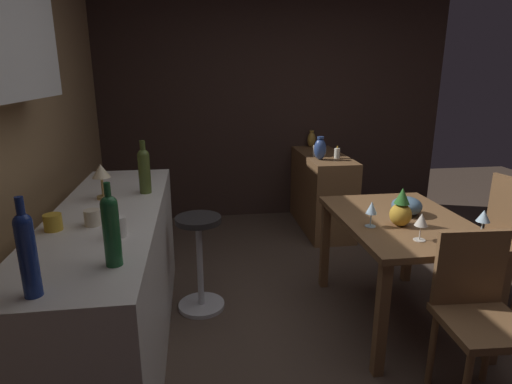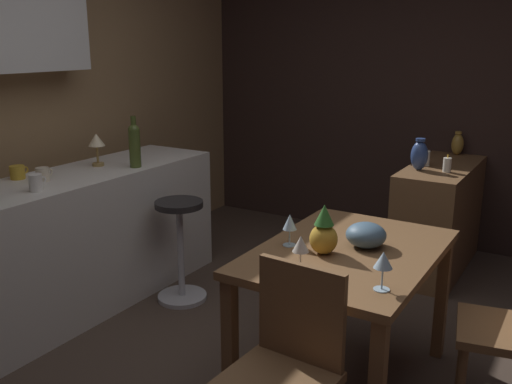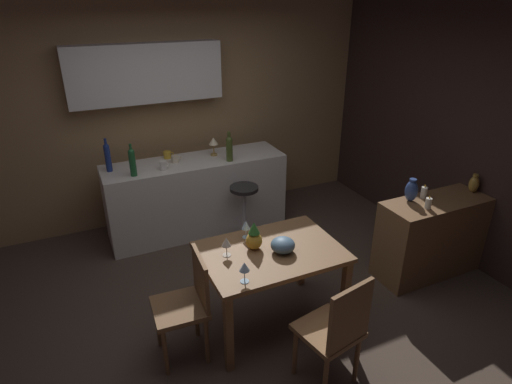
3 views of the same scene
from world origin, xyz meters
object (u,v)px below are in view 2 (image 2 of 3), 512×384
vase_ceramic_blue (419,155)px  vase_brass (458,144)px  dining_table (348,268)px  cup_mustard (18,172)px  wine_glass_right (383,261)px  bar_stool (181,248)px  pillar_candle_short (426,158)px  wine_glass_left (290,223)px  cup_cream (43,174)px  chair_near_window (285,368)px  pillar_candle_tall (447,165)px  wine_bottle_olive (135,143)px  fruit_bowl (366,235)px  counter_lamp (97,143)px  sideboard_cabinet (438,217)px  pineapple_centerpiece (324,233)px  wine_glass_center (301,245)px  cup_white (36,183)px

vase_ceramic_blue → vase_brass: vase_ceramic_blue is taller
dining_table → cup_mustard: bearing=99.1°
wine_glass_right → bar_stool: bearing=66.8°
dining_table → pillar_candle_short: size_ratio=8.11×
wine_glass_left → cup_cream: bearing=96.4°
chair_near_window → pillar_candle_tall: bearing=-0.7°
wine_glass_left → wine_bottle_olive: wine_bottle_olive is taller
bar_stool → cup_cream: (-0.62, 0.54, 0.57)m
cup_mustard → chair_near_window: bearing=-101.1°
fruit_bowl → counter_lamp: 1.99m
chair_near_window → cup_mustard: size_ratio=7.21×
sideboard_cabinet → pillar_candle_tall: 0.51m
pillar_candle_tall → vase_brass: size_ratio=0.67×
wine_glass_right → pineapple_centerpiece: pineapple_centerpiece is taller
wine_glass_center → counter_lamp: counter_lamp is taller
dining_table → sideboard_cabinet: sideboard_cabinet is taller
sideboard_cabinet → vase_brass: bearing=0.5°
cup_white → wine_bottle_olive: bearing=-3.5°
wine_glass_right → vase_brass: (2.65, 0.29, 0.04)m
sideboard_cabinet → wine_glass_left: (-1.91, 0.28, 0.45)m
wine_glass_center → vase_ceramic_blue: (1.92, 0.03, 0.07)m
counter_lamp → pillar_candle_tall: 2.45m
counter_lamp → wine_glass_left: bearing=-100.4°
wine_glass_center → cup_white: cup_white is taller
pineapple_centerpiece → fruit_bowl: 0.24m
wine_glass_left → wine_glass_center: size_ratio=1.00×
cup_cream → wine_glass_left: bearing=-83.6°
wine_glass_center → cup_cream: bearing=87.7°
sideboard_cabinet → fruit_bowl: bearing=-178.3°
chair_near_window → wine_bottle_olive: bearing=58.8°
cup_cream → pillar_candle_tall: 2.72m
cup_cream → cup_mustard: same height
wine_glass_center → cup_mustard: size_ratio=1.31×
wine_glass_left → pineapple_centerpiece: size_ratio=0.66×
sideboard_cabinet → vase_brass: (0.47, 0.00, 0.50)m
pineapple_centerpiece → wine_bottle_olive: wine_bottle_olive is taller
chair_near_window → dining_table: bearing=4.2°
pillar_candle_short → vase_brass: (0.55, -0.11, 0.03)m
fruit_bowl → cup_white: bearing=106.9°
wine_glass_left → counter_lamp: 1.68m
chair_near_window → wine_glass_right: wine_glass_right is taller
wine_glass_left → wine_glass_center: 0.31m
vase_ceramic_blue → vase_brass: (0.72, -0.11, -0.02)m
wine_glass_left → fruit_bowl: size_ratio=0.81×
pillar_candle_tall → vase_ceramic_blue: bearing=101.3°
pillar_candle_short → pillar_candle_tall: bearing=-124.5°
pineapple_centerpiece → cup_white: size_ratio=2.22×
sideboard_cabinet → cup_white: size_ratio=9.99×
cup_white → dining_table: bearing=-75.0°
wine_glass_right → cup_cream: (0.08, 2.17, 0.08)m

